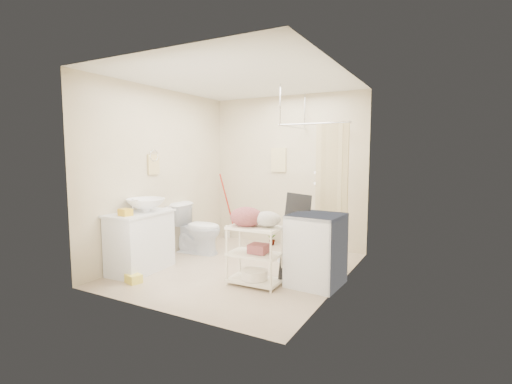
% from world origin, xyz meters
% --- Properties ---
extents(floor, '(3.20, 3.20, 0.00)m').
position_xyz_m(floor, '(0.00, 0.00, 0.00)').
color(floor, '#BDA98E').
rests_on(floor, ground).
extents(ceiling, '(2.80, 3.20, 0.04)m').
position_xyz_m(ceiling, '(0.00, 0.00, 2.60)').
color(ceiling, silver).
rests_on(ceiling, ground).
extents(wall_back, '(2.80, 0.04, 2.60)m').
position_xyz_m(wall_back, '(0.00, 1.60, 1.30)').
color(wall_back, beige).
rests_on(wall_back, ground).
extents(wall_front, '(2.80, 0.04, 2.60)m').
position_xyz_m(wall_front, '(0.00, -1.60, 1.30)').
color(wall_front, beige).
rests_on(wall_front, ground).
extents(wall_left, '(0.04, 3.20, 2.60)m').
position_xyz_m(wall_left, '(-1.40, 0.00, 1.30)').
color(wall_left, beige).
rests_on(wall_left, ground).
extents(wall_right, '(0.04, 3.20, 2.60)m').
position_xyz_m(wall_right, '(1.40, 0.00, 1.30)').
color(wall_right, beige).
rests_on(wall_right, ground).
extents(vanity, '(0.58, 0.96, 0.82)m').
position_xyz_m(vanity, '(-1.16, -0.72, 0.41)').
color(vanity, silver).
rests_on(vanity, ground).
extents(sink, '(0.63, 0.63, 0.18)m').
position_xyz_m(sink, '(-1.14, -0.62, 0.91)').
color(sink, white).
rests_on(sink, vanity).
extents(counter_basket, '(0.18, 0.15, 0.09)m').
position_xyz_m(counter_basket, '(-1.11, -1.01, 0.86)').
color(counter_basket, gold).
rests_on(counter_basket, vanity).
extents(floor_basket, '(0.33, 0.28, 0.15)m').
position_xyz_m(floor_basket, '(-0.89, -1.12, 0.08)').
color(floor_basket, '#F4E34F').
rests_on(floor_basket, ground).
extents(toilet, '(0.84, 0.53, 0.82)m').
position_xyz_m(toilet, '(-1.04, 0.40, 0.41)').
color(toilet, white).
rests_on(toilet, ground).
extents(mop, '(0.13, 0.13, 1.22)m').
position_xyz_m(mop, '(-1.21, 1.54, 0.61)').
color(mop, '#B41F14').
rests_on(mop, ground).
extents(potted_plant_a, '(0.18, 0.13, 0.33)m').
position_xyz_m(potted_plant_a, '(-0.20, 1.42, 0.17)').
color(potted_plant_a, '#9B5027').
rests_on(potted_plant_a, ground).
extents(potted_plant_b, '(0.26, 0.25, 0.36)m').
position_xyz_m(potted_plant_b, '(0.16, 1.40, 0.18)').
color(potted_plant_b, brown).
rests_on(potted_plant_b, ground).
extents(hanging_towel, '(0.28, 0.03, 0.42)m').
position_xyz_m(hanging_towel, '(-0.15, 1.58, 1.50)').
color(hanging_towel, beige).
rests_on(hanging_towel, wall_back).
extents(towel_ring, '(0.04, 0.22, 0.34)m').
position_xyz_m(towel_ring, '(-1.38, -0.20, 1.47)').
color(towel_ring, '#D9C07B').
rests_on(towel_ring, wall_left).
extents(tp_holder, '(0.08, 0.12, 0.14)m').
position_xyz_m(tp_holder, '(-1.36, 0.05, 0.72)').
color(tp_holder, white).
rests_on(tp_holder, wall_left).
extents(shower, '(1.10, 1.10, 2.10)m').
position_xyz_m(shower, '(0.85, 1.05, 1.05)').
color(shower, white).
rests_on(shower, ground).
extents(shampoo_bottle_a, '(0.13, 0.13, 0.26)m').
position_xyz_m(shampoo_bottle_a, '(0.66, 1.50, 1.45)').
color(shampoo_bottle_a, silver).
rests_on(shampoo_bottle_a, shower).
extents(shampoo_bottle_b, '(0.11, 0.11, 0.18)m').
position_xyz_m(shampoo_bottle_b, '(0.74, 1.54, 1.41)').
color(shampoo_bottle_b, '#4664B5').
rests_on(shampoo_bottle_b, shower).
extents(washing_machine, '(0.63, 0.65, 0.88)m').
position_xyz_m(washing_machine, '(1.14, -0.09, 0.44)').
color(washing_machine, silver).
rests_on(washing_machine, ground).
extents(laundry_rack, '(0.65, 0.39, 0.88)m').
position_xyz_m(laundry_rack, '(0.48, -0.45, 0.44)').
color(laundry_rack, white).
rests_on(laundry_rack, ground).
extents(ironing_board, '(0.33, 0.25, 1.15)m').
position_xyz_m(ironing_board, '(0.86, -0.07, 0.57)').
color(ironing_board, black).
rests_on(ironing_board, ground).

